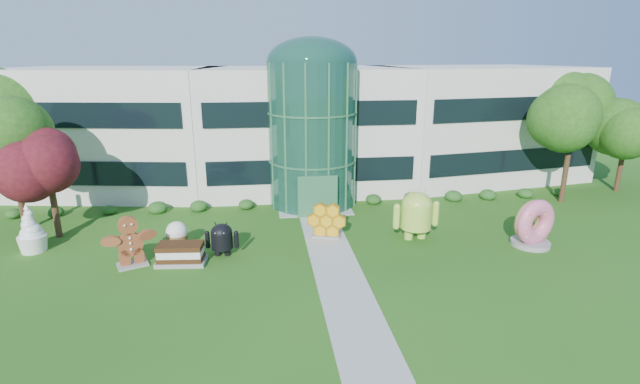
{
  "coord_description": "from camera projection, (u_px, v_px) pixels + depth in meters",
  "views": [
    {
      "loc": [
        -3.52,
        -19.61,
        10.3
      ],
      "look_at": [
        -0.22,
        6.0,
        2.6
      ],
      "focal_mm": 26.0,
      "sensor_mm": 36.0,
      "label": 1
    }
  ],
  "objects": [
    {
      "name": "ground",
      "position": [
        341.0,
        280.0,
        22.01
      ],
      "size": [
        140.0,
        140.0,
        0.0
      ],
      "primitive_type": "plane",
      "color": "#215114",
      "rests_on": "ground"
    },
    {
      "name": "building",
      "position": [
        304.0,
        126.0,
        37.79
      ],
      "size": [
        46.0,
        15.0,
        9.3
      ],
      "primitive_type": null,
      "color": "beige",
      "rests_on": "ground"
    },
    {
      "name": "atrium",
      "position": [
        312.0,
        136.0,
        32.02
      ],
      "size": [
        6.0,
        6.0,
        9.8
      ],
      "primitive_type": "cylinder",
      "color": "#194738",
      "rests_on": "ground"
    },
    {
      "name": "walkway",
      "position": [
        334.0,
        262.0,
        23.91
      ],
      "size": [
        2.4,
        20.0,
        0.04
      ],
      "primitive_type": "cube",
      "color": "#9E9E93",
      "rests_on": "ground"
    },
    {
      "name": "tree_red",
      "position": [
        51.0,
        188.0,
        26.39
      ],
      "size": [
        4.0,
        4.0,
        6.0
      ],
      "primitive_type": null,
      "color": "#3F0C14",
      "rests_on": "ground"
    },
    {
      "name": "trees_backdrop",
      "position": [
        311.0,
        143.0,
        33.17
      ],
      "size": [
        52.0,
        8.0,
        8.4
      ],
      "primitive_type": null,
      "color": "#1C4B12",
      "rests_on": "ground"
    },
    {
      "name": "android_green",
      "position": [
        416.0,
        212.0,
        26.54
      ],
      "size": [
        3.04,
        2.15,
        3.28
      ],
      "primitive_type": null,
      "rotation": [
        0.0,
        0.0,
        0.08
      ],
      "color": "#A5CD41",
      "rests_on": "ground"
    },
    {
      "name": "android_black",
      "position": [
        222.0,
        237.0,
        24.42
      ],
      "size": [
        1.96,
        1.43,
        2.08
      ],
      "primitive_type": null,
      "rotation": [
        0.0,
        0.0,
        -0.11
      ],
      "color": "black",
      "rests_on": "ground"
    },
    {
      "name": "donut",
      "position": [
        533.0,
        222.0,
        25.62
      ],
      "size": [
        2.89,
        1.99,
        2.74
      ],
      "primitive_type": null,
      "rotation": [
        0.0,
        0.0,
        0.3
      ],
      "color": "#D4507F",
      "rests_on": "ground"
    },
    {
      "name": "gingerbread",
      "position": [
        130.0,
        241.0,
        23.14
      ],
      "size": [
        3.1,
        2.15,
        2.67
      ],
      "primitive_type": null,
      "rotation": [
        0.0,
        0.0,
        0.4
      ],
      "color": "brown",
      "rests_on": "ground"
    },
    {
      "name": "ice_cream_sandwich",
      "position": [
        181.0,
        254.0,
        23.56
      ],
      "size": [
        2.57,
        1.45,
        1.1
      ],
      "primitive_type": null,
      "rotation": [
        0.0,
        0.0,
        -0.09
      ],
      "color": "#311D0B",
      "rests_on": "ground"
    },
    {
      "name": "honeycomb",
      "position": [
        327.0,
        222.0,
        26.9
      ],
      "size": [
        2.55,
        1.51,
        1.89
      ],
      "primitive_type": null,
      "rotation": [
        0.0,
        0.0,
        -0.29
      ],
      "color": "gold",
      "rests_on": "ground"
    },
    {
      "name": "froyo",
      "position": [
        30.0,
        228.0,
        24.85
      ],
      "size": [
        1.69,
        1.69,
        2.7
      ],
      "primitive_type": null,
      "rotation": [
        0.0,
        0.0,
        0.08
      ],
      "color": "white",
      "rests_on": "ground"
    },
    {
      "name": "cupcake",
      "position": [
        177.0,
        235.0,
        25.52
      ],
      "size": [
        1.26,
        1.26,
        1.51
      ],
      "primitive_type": null,
      "rotation": [
        0.0,
        0.0,
        -0.0
      ],
      "color": "white",
      "rests_on": "ground"
    }
  ]
}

